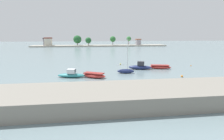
{
  "coord_description": "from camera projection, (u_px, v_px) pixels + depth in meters",
  "views": [
    {
      "loc": [
        -9.44,
        -28.85,
        8.01
      ],
      "look_at": [
        -4.21,
        9.56,
        0.59
      ],
      "focal_mm": 29.73,
      "sensor_mm": 36.0,
      "label": 1
    }
  ],
  "objects": [
    {
      "name": "moored_boat_2",
      "position": [
        126.0,
        71.0,
        38.86
      ],
      "size": [
        3.71,
        1.7,
        7.17
      ],
      "rotation": [
        0.0,
        0.0,
        -0.18
      ],
      "color": "navy",
      "rests_on": "ground"
    },
    {
      "name": "moored_boat_0",
      "position": [
        71.0,
        75.0,
        35.15
      ],
      "size": [
        5.46,
        2.52,
        1.61
      ],
      "rotation": [
        0.0,
        0.0,
        -0.19
      ],
      "color": "teal",
      "rests_on": "ground"
    },
    {
      "name": "moored_boat_1",
      "position": [
        94.0,
        75.0,
        34.93
      ],
      "size": [
        4.94,
        3.8,
        0.96
      ],
      "rotation": [
        0.0,
        0.0,
        -0.51
      ],
      "color": "#C63833",
      "rests_on": "ground"
    },
    {
      "name": "mooring_buoy_3",
      "position": [
        191.0,
        66.0,
        47.87
      ],
      "size": [
        0.26,
        0.26,
        0.26
      ],
      "primitive_type": "sphere",
      "color": "orange",
      "rests_on": "ground"
    },
    {
      "name": "moored_boat_4",
      "position": [
        160.0,
        67.0,
        44.09
      ],
      "size": [
        5.48,
        2.85,
        0.91
      ],
      "rotation": [
        0.0,
        0.0,
        -0.23
      ],
      "color": "#C63833",
      "rests_on": "ground"
    },
    {
      "name": "moored_boat_3",
      "position": [
        140.0,
        67.0,
        43.37
      ],
      "size": [
        5.67,
        3.3,
        1.86
      ],
      "rotation": [
        0.0,
        0.0,
        -0.3
      ],
      "color": "navy",
      "rests_on": "ground"
    },
    {
      "name": "mooring_buoy_2",
      "position": [
        182.0,
        76.0,
        35.33
      ],
      "size": [
        0.4,
        0.4,
        0.4
      ],
      "primitive_type": "sphere",
      "color": "orange",
      "rests_on": "ground"
    },
    {
      "name": "ground_plane",
      "position": [
        145.0,
        84.0,
        30.83
      ],
      "size": [
        400.0,
        400.0,
        0.0
      ],
      "primitive_type": "plane",
      "color": "slate"
    },
    {
      "name": "seawall_embankment",
      "position": [
        167.0,
        94.0,
        22.4
      ],
      "size": [
        88.03,
        7.94,
        1.87
      ],
      "primitive_type": "cube",
      "color": "gray",
      "rests_on": "ground"
    },
    {
      "name": "mooring_buoy_1",
      "position": [
        120.0,
        64.0,
        50.09
      ],
      "size": [
        0.35,
        0.35,
        0.35
      ],
      "primitive_type": "sphere",
      "color": "yellow",
      "rests_on": "ground"
    },
    {
      "name": "distant_shoreline",
      "position": [
        93.0,
        44.0,
        128.1
      ],
      "size": [
        92.13,
        11.04,
        7.48
      ],
      "color": "#9E998C",
      "rests_on": "ground"
    }
  ]
}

